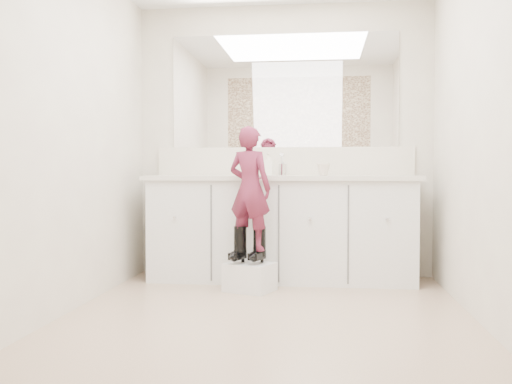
# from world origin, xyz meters

# --- Properties ---
(floor) EXTENTS (3.00, 3.00, 0.00)m
(floor) POSITION_xyz_m (0.00, 0.00, 0.00)
(floor) COLOR #977B63
(floor) RESTS_ON ground
(wall_back) EXTENTS (2.60, 0.00, 2.60)m
(wall_back) POSITION_xyz_m (0.00, 1.50, 1.20)
(wall_back) COLOR beige
(wall_back) RESTS_ON floor
(wall_front) EXTENTS (2.60, 0.00, 2.60)m
(wall_front) POSITION_xyz_m (0.00, -1.50, 1.20)
(wall_front) COLOR beige
(wall_front) RESTS_ON floor
(wall_left) EXTENTS (0.00, 3.00, 3.00)m
(wall_left) POSITION_xyz_m (-1.30, 0.00, 1.20)
(wall_left) COLOR beige
(wall_left) RESTS_ON floor
(wall_right) EXTENTS (0.00, 3.00, 3.00)m
(wall_right) POSITION_xyz_m (1.30, 0.00, 1.20)
(wall_right) COLOR beige
(wall_right) RESTS_ON floor
(vanity_cabinet) EXTENTS (2.20, 0.55, 0.85)m
(vanity_cabinet) POSITION_xyz_m (0.00, 1.23, 0.42)
(vanity_cabinet) COLOR silver
(vanity_cabinet) RESTS_ON floor
(countertop) EXTENTS (2.28, 0.58, 0.04)m
(countertop) POSITION_xyz_m (0.00, 1.21, 0.87)
(countertop) COLOR beige
(countertop) RESTS_ON vanity_cabinet
(backsplash) EXTENTS (2.28, 0.03, 0.25)m
(backsplash) POSITION_xyz_m (0.00, 1.49, 1.02)
(backsplash) COLOR beige
(backsplash) RESTS_ON countertop
(mirror) EXTENTS (2.00, 0.02, 1.00)m
(mirror) POSITION_xyz_m (0.00, 1.49, 1.64)
(mirror) COLOR white
(mirror) RESTS_ON wall_back
(faucet) EXTENTS (0.08, 0.08, 0.10)m
(faucet) POSITION_xyz_m (0.00, 1.38, 0.94)
(faucet) COLOR silver
(faucet) RESTS_ON countertop
(cup) EXTENTS (0.12, 0.12, 0.10)m
(cup) POSITION_xyz_m (0.35, 1.23, 0.94)
(cup) COLOR beige
(cup) RESTS_ON countertop
(soap_bottle) EXTENTS (0.10, 0.10, 0.19)m
(soap_bottle) POSITION_xyz_m (-0.11, 1.26, 0.99)
(soap_bottle) COLOR white
(soap_bottle) RESTS_ON countertop
(step_stool) EXTENTS (0.42, 0.39, 0.22)m
(step_stool) POSITION_xyz_m (-0.21, 0.75, 0.11)
(step_stool) COLOR silver
(step_stool) RESTS_ON floor
(boot_left) EXTENTS (0.17, 0.21, 0.28)m
(boot_left) POSITION_xyz_m (-0.28, 0.75, 0.36)
(boot_left) COLOR black
(boot_left) RESTS_ON step_stool
(boot_right) EXTENTS (0.17, 0.21, 0.28)m
(boot_right) POSITION_xyz_m (-0.13, 0.75, 0.36)
(boot_right) COLOR black
(boot_right) RESTS_ON step_stool
(toddler) EXTENTS (0.41, 0.34, 0.95)m
(toddler) POSITION_xyz_m (-0.21, 0.75, 0.79)
(toddler) COLOR #9B2F52
(toddler) RESTS_ON step_stool
(toothbrush) EXTENTS (0.13, 0.06, 0.06)m
(toothbrush) POSITION_xyz_m (-0.14, 0.75, 0.87)
(toothbrush) COLOR #D8547B
(toothbrush) RESTS_ON toddler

